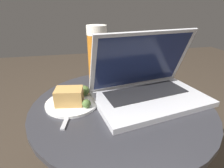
# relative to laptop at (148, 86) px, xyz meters

# --- Properties ---
(table) EXTENTS (0.60, 0.60, 0.58)m
(table) POSITION_rel_laptop_xyz_m (-0.10, -0.02, -0.25)
(table) COLOR black
(table) RESTS_ON ground_plane
(laptop) EXTENTS (0.41, 0.29, 0.23)m
(laptop) POSITION_rel_laptop_xyz_m (0.00, 0.00, 0.00)
(laptop) COLOR silver
(laptop) RESTS_ON table
(beer_glass) EXTENTS (0.07, 0.07, 0.24)m
(beer_glass) POSITION_rel_laptop_xyz_m (-0.16, 0.11, 0.07)
(beer_glass) COLOR #C6701E
(beer_glass) RESTS_ON table
(snack_plate) EXTENTS (0.18, 0.18, 0.06)m
(snack_plate) POSITION_rel_laptop_xyz_m (-0.26, 0.01, -0.03)
(snack_plate) COLOR white
(snack_plate) RESTS_ON table
(fork) EXTENTS (0.06, 0.19, 0.00)m
(fork) POSITION_rel_laptop_xyz_m (-0.27, -0.02, -0.05)
(fork) COLOR #B2B2B7
(fork) RESTS_ON table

